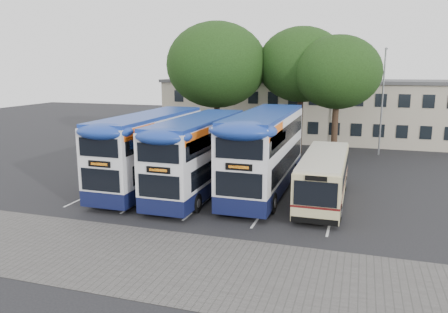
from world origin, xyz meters
TOP-DOWN VIEW (x-y plane):
  - ground at (0.00, 0.00)m, footprint 120.00×120.00m
  - paving_strip at (-2.00, -5.00)m, footprint 40.00×6.00m
  - bay_lines at (-3.75, 5.00)m, footprint 14.12×11.00m
  - depot_building at (0.00, 26.99)m, footprint 32.40×8.40m
  - lamp_post at (6.00, 19.97)m, footprint 0.25×1.05m
  - tree_left at (-7.79, 16.94)m, footprint 8.65×8.65m
  - tree_mid at (-0.73, 18.70)m, footprint 7.49×7.49m
  - tree_right at (2.39, 16.64)m, footprint 6.84×6.84m
  - bus_dd_left at (-8.07, 4.69)m, footprint 2.70×11.13m
  - bus_dd_mid at (-4.74, 4.48)m, footprint 2.65×10.91m
  - bus_dd_right at (-1.01, 5.88)m, footprint 2.83×11.67m
  - bus_single at (2.59, 4.92)m, footprint 2.33×9.16m

SIDE VIEW (x-z plane):
  - ground at x=0.00m, z-range 0.00..0.00m
  - paving_strip at x=-2.00m, z-range 0.00..0.01m
  - bay_lines at x=-3.75m, z-range 0.00..0.01m
  - bus_single at x=2.59m, z-range 0.18..2.91m
  - bus_dd_mid at x=-4.74m, z-range 0.23..4.78m
  - bus_dd_left at x=-8.07m, z-range 0.24..4.87m
  - bus_dd_right at x=-1.01m, z-range 0.25..5.11m
  - depot_building at x=0.00m, z-range 0.05..6.25m
  - lamp_post at x=6.00m, z-range 0.55..9.61m
  - tree_right at x=2.39m, z-range 2.07..12.06m
  - tree_left at x=-7.79m, z-range 1.98..13.31m
  - tree_mid at x=-0.73m, z-range 2.23..13.10m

